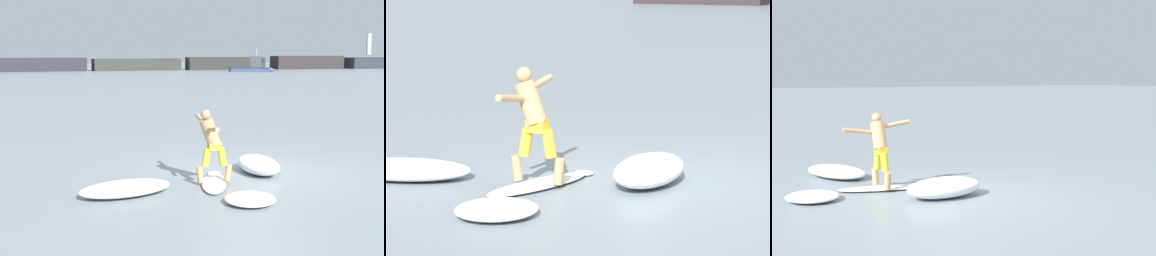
% 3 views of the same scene
% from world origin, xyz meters
% --- Properties ---
extents(ground_plane, '(200.00, 200.00, 0.00)m').
position_xyz_m(ground_plane, '(0.00, 0.00, 0.00)').
color(ground_plane, gray).
extents(surfboard, '(1.02, 1.99, 0.20)m').
position_xyz_m(surfboard, '(-1.30, -0.92, 0.03)').
color(surfboard, white).
rests_on(surfboard, ground).
extents(surfer, '(0.79, 1.47, 1.53)m').
position_xyz_m(surfer, '(-1.39, -0.95, 0.95)').
color(surfer, tan).
rests_on(surfer, surfboard).
extents(wave_foam_at_tail, '(0.86, 1.58, 0.39)m').
position_xyz_m(wave_foam_at_tail, '(-0.03, -0.17, 0.20)').
color(wave_foam_at_tail, white).
rests_on(wave_foam_at_tail, ground).
extents(wave_foam_at_nose, '(1.29, 1.31, 0.17)m').
position_xyz_m(wave_foam_at_nose, '(-1.06, -2.44, 0.08)').
color(wave_foam_at_nose, white).
rests_on(wave_foam_at_nose, ground).
extents(wave_foam_beside, '(2.07, 1.46, 0.25)m').
position_xyz_m(wave_foam_beside, '(-3.20, -1.29, 0.13)').
color(wave_foam_beside, white).
rests_on(wave_foam_beside, ground).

